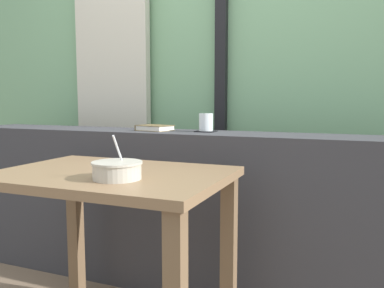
# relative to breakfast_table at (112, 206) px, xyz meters

# --- Properties ---
(outdoor_backdrop) EXTENTS (4.80, 0.08, 2.80)m
(outdoor_backdrop) POSITION_rel_breakfast_table_xyz_m (0.08, 1.17, 0.80)
(outdoor_backdrop) COLOR #7AAD7F
(outdoor_backdrop) RESTS_ON ground
(curtain_left_panel) EXTENTS (0.56, 0.06, 2.50)m
(curtain_left_panel) POSITION_rel_breakfast_table_xyz_m (-0.69, 1.07, 0.65)
(curtain_left_panel) COLOR beige
(curtain_left_panel) RESTS_ON ground
(window_divider_post) EXTENTS (0.07, 0.05, 2.60)m
(window_divider_post) POSITION_rel_breakfast_table_xyz_m (0.09, 1.10, 0.70)
(window_divider_post) COLOR black
(window_divider_post) RESTS_ON ground
(dark_console_ledge) EXTENTS (2.80, 0.33, 0.85)m
(dark_console_ledge) POSITION_rel_breakfast_table_xyz_m (0.08, 0.63, -0.17)
(dark_console_ledge) COLOR #38383D
(dark_console_ledge) RESTS_ON ground
(breakfast_table) EXTENTS (0.91, 0.65, 0.74)m
(breakfast_table) POSITION_rel_breakfast_table_xyz_m (0.00, 0.00, 0.00)
(breakfast_table) COLOR brown
(breakfast_table) RESTS_ON ground
(coaster_square) EXTENTS (0.10, 0.10, 0.00)m
(coaster_square) POSITION_rel_breakfast_table_xyz_m (0.15, 0.66, 0.26)
(coaster_square) COLOR black
(coaster_square) RESTS_ON dark_console_ledge
(juice_glass) EXTENTS (0.07, 0.07, 0.09)m
(juice_glass) POSITION_rel_breakfast_table_xyz_m (0.15, 0.66, 0.30)
(juice_glass) COLOR white
(juice_glass) RESTS_ON coaster_square
(closed_book) EXTENTS (0.20, 0.17, 0.03)m
(closed_book) POSITION_rel_breakfast_table_xyz_m (-0.14, 0.63, 0.27)
(closed_book) COLOR brown
(closed_book) RESTS_ON dark_console_ledge
(soup_bowl) EXTENTS (0.18, 0.18, 0.16)m
(soup_bowl) POSITION_rel_breakfast_table_xyz_m (0.11, -0.12, 0.17)
(soup_bowl) COLOR #BCB7A8
(soup_bowl) RESTS_ON breakfast_table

